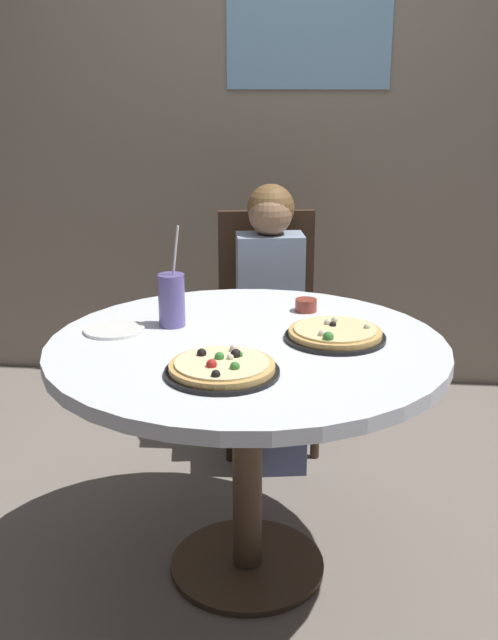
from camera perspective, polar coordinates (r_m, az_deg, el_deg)
name	(u,v)px	position (r m, az deg, el deg)	size (l,w,h in m)	color
ground_plane	(247,567)	(2.49, -0.12, -18.21)	(8.00, 8.00, 0.00)	slate
wall_with_window	(284,82)	(3.67, 2.68, 17.61)	(5.20, 0.14, 2.90)	gray
dining_table	(247,377)	(2.17, -0.13, -4.32)	(1.14, 1.14, 0.75)	silver
chair_wooden	(268,315)	(3.12, 1.43, 0.42)	(0.46, 0.46, 0.95)	#382619
diner_child	(271,339)	(2.97, 1.69, -1.48)	(0.31, 0.43, 1.08)	#3F4766
pizza_veggie	(222,368)	(1.90, -2.06, -3.66)	(0.29, 0.29, 0.05)	black
pizza_cheese	(335,334)	(2.16, 6.55, -1.06)	(0.29, 0.29, 0.05)	black
soda_cup	(172,300)	(2.26, -5.89, 1.53)	(0.08, 0.08, 0.31)	#6659A5
sauce_bowl	(306,305)	(2.42, 4.35, 1.13)	(0.07, 0.07, 0.04)	brown
plate_small	(114,330)	(2.26, -10.20, -0.72)	(0.18, 0.18, 0.01)	white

